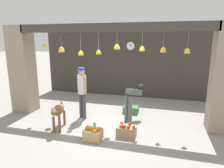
# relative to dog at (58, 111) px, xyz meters

# --- Properties ---
(ground_plane) EXTENTS (60.00, 60.00, 0.00)m
(ground_plane) POSITION_rel_dog_xyz_m (1.22, 0.77, -0.53)
(ground_plane) COLOR gray
(shop_back_wall) EXTENTS (7.57, 0.12, 2.92)m
(shop_back_wall) POSITION_rel_dog_xyz_m (1.22, 3.85, 0.93)
(shop_back_wall) COLOR #38332D
(shop_back_wall) RESTS_ON ground_plane
(shop_pillar_left) EXTENTS (0.70, 0.60, 2.92)m
(shop_pillar_left) POSITION_rel_dog_xyz_m (-1.91, 1.07, 0.93)
(shop_pillar_left) COLOR gray
(shop_pillar_left) RESTS_ON ground_plane
(storefront_awning) EXTENTS (5.67, 0.25, 0.94)m
(storefront_awning) POSITION_rel_dog_xyz_m (1.20, 0.89, 2.24)
(storefront_awning) COLOR #3D3833
(dog) EXTENTS (0.42, 0.96, 0.76)m
(dog) POSITION_rel_dog_xyz_m (0.00, 0.00, 0.00)
(dog) COLOR brown
(dog) RESTS_ON ground_plane
(shopkeeper) EXTENTS (0.33, 0.29, 1.64)m
(shopkeeper) POSITION_rel_dog_xyz_m (0.33, 0.93, 0.43)
(shopkeeper) COLOR #424247
(shopkeeper) RESTS_ON ground_plane
(worker_stooping) EXTENTS (0.51, 0.79, 1.09)m
(worker_stooping) POSITION_rel_dog_xyz_m (1.90, 1.14, 0.20)
(worker_stooping) COLOR #56565B
(worker_stooping) RESTS_ON ground_plane
(fruit_crate_oranges) EXTENTS (0.44, 0.36, 0.35)m
(fruit_crate_oranges) POSITION_rel_dog_xyz_m (1.14, -0.33, -0.37)
(fruit_crate_oranges) COLOR tan
(fruit_crate_oranges) RESTS_ON ground_plane
(fruit_crate_apples) EXTENTS (0.50, 0.33, 0.36)m
(fruit_crate_apples) POSITION_rel_dog_xyz_m (1.92, 0.06, -0.37)
(fruit_crate_apples) COLOR tan
(fruit_crate_apples) RESTS_ON ground_plane
(produce_box_green) EXTENTS (0.51, 0.34, 0.24)m
(produce_box_green) POSITION_rel_dog_xyz_m (1.74, 1.77, -0.41)
(produce_box_green) COLOR #387A42
(produce_box_green) RESTS_ON ground_plane
(water_bottle) EXTENTS (0.06, 0.06, 0.23)m
(water_bottle) POSITION_rel_dog_xyz_m (1.00, 0.19, -0.42)
(water_bottle) COLOR #38934C
(water_bottle) RESTS_ON ground_plane
(wall_clock) EXTENTS (0.36, 0.03, 0.36)m
(wall_clock) POSITION_rel_dog_xyz_m (1.34, 3.77, 1.67)
(wall_clock) COLOR black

